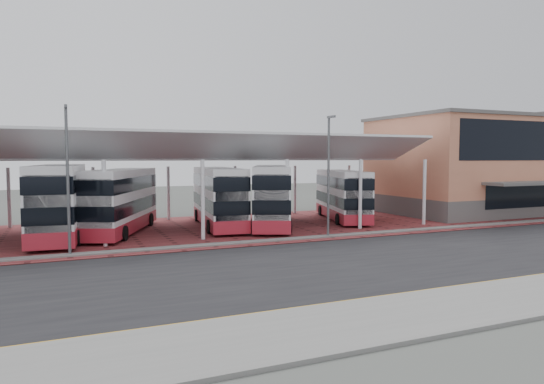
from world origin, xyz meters
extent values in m
plane|color=#424540|center=(0.00, 0.00, 0.00)|extent=(140.00, 140.00, 0.00)
cube|color=black|center=(0.00, -1.00, 0.01)|extent=(120.00, 14.00, 0.02)
cube|color=maroon|center=(2.00, 13.00, 0.03)|extent=(72.00, 16.00, 0.06)
cube|color=slate|center=(0.00, -9.00, 0.07)|extent=(120.00, 4.00, 0.14)
cube|color=slate|center=(0.00, 6.20, 0.07)|extent=(120.00, 0.80, 0.14)
cube|color=#CA8F0D|center=(0.00, -7.00, 0.03)|extent=(120.00, 0.12, 0.01)
cube|color=#CA8F0D|center=(0.00, -6.70, 0.03)|extent=(120.00, 0.12, 0.01)
cylinder|color=white|center=(-18.00, 19.50, 2.30)|extent=(0.26, 0.26, 4.60)
cylinder|color=white|center=(-12.00, 8.50, 2.60)|extent=(0.26, 0.26, 5.20)
cylinder|color=white|center=(-12.00, 19.50, 2.30)|extent=(0.26, 0.26, 4.60)
cylinder|color=white|center=(-6.00, 8.50, 2.60)|extent=(0.26, 0.26, 5.20)
cylinder|color=white|center=(-6.00, 19.50, 2.30)|extent=(0.26, 0.26, 4.60)
cylinder|color=white|center=(0.00, 8.50, 2.60)|extent=(0.26, 0.26, 5.20)
cylinder|color=white|center=(0.00, 19.50, 2.30)|extent=(0.26, 0.26, 4.60)
cylinder|color=white|center=(6.00, 8.50, 2.60)|extent=(0.26, 0.26, 5.20)
cylinder|color=white|center=(6.00, 19.50, 2.30)|extent=(0.26, 0.26, 4.60)
cylinder|color=white|center=(12.00, 8.50, 2.60)|extent=(0.26, 0.26, 5.20)
cylinder|color=white|center=(12.00, 19.50, 2.30)|extent=(0.26, 0.26, 4.60)
cube|color=silver|center=(-6.00, 10.70, 6.10)|extent=(37.00, 4.95, 1.95)
cube|color=silver|center=(-6.00, 16.30, 5.90)|extent=(37.00, 7.12, 1.43)
cube|color=#595553|center=(23.00, 14.00, 0.90)|extent=(18.00, 12.00, 1.80)
cube|color=tan|center=(23.00, 14.00, 5.40)|extent=(18.00, 12.00, 7.20)
cube|color=black|center=(23.00, 8.10, 6.80)|extent=(16.00, 0.25, 3.40)
cube|color=black|center=(23.00, 8.10, 2.10)|extent=(10.00, 0.25, 2.20)
cube|color=#595553|center=(23.00, 7.00, 3.20)|extent=(11.00, 2.40, 0.25)
cube|color=#595553|center=(23.00, 14.00, 9.10)|extent=(18.40, 12.40, 0.30)
cylinder|color=#57595D|center=(-14.00, 6.30, 4.00)|extent=(0.16, 0.16, 8.00)
cube|color=#57595D|center=(-14.00, 6.00, 8.00)|extent=(0.15, 0.90, 0.15)
cylinder|color=#57595D|center=(2.00, 6.30, 4.00)|extent=(0.16, 0.16, 8.00)
cube|color=#57595D|center=(2.00, 6.00, 8.00)|extent=(0.15, 0.90, 0.15)
cube|color=white|center=(-14.48, 12.96, 2.59)|extent=(3.74, 11.79, 4.53)
cube|color=#A91F2E|center=(-14.48, 12.96, 0.74)|extent=(3.79, 11.84, 0.95)
cube|color=black|center=(-14.48, 12.96, 2.11)|extent=(3.79, 11.84, 1.00)
cube|color=black|center=(-14.48, 12.96, 3.80)|extent=(3.79, 11.84, 1.00)
cube|color=black|center=(-15.04, 7.25, 2.48)|extent=(2.37, 0.33, 3.79)
cylinder|color=black|center=(-16.15, 9.40, 0.59)|extent=(0.40, 1.08, 1.05)
cylinder|color=black|center=(-13.53, 9.14, 0.59)|extent=(0.40, 1.08, 1.05)
cylinder|color=black|center=(-15.43, 16.78, 0.59)|extent=(0.40, 1.08, 1.05)
cylinder|color=black|center=(-12.81, 16.53, 0.59)|extent=(0.40, 1.08, 1.05)
cube|color=white|center=(-10.55, 13.53, 2.41)|extent=(6.44, 10.88, 4.21)
cube|color=#A91F2E|center=(-10.55, 13.53, 0.70)|extent=(6.49, 10.93, 0.88)
cube|color=black|center=(-10.55, 13.53, 1.97)|extent=(6.49, 10.93, 0.93)
cube|color=black|center=(-10.55, 13.53, 3.54)|extent=(6.49, 10.93, 0.93)
cube|color=black|center=(-12.62, 8.61, 2.31)|extent=(2.07, 0.95, 3.53)
cylinder|color=black|center=(-13.01, 10.83, 0.55)|extent=(0.63, 1.01, 0.98)
cylinder|color=black|center=(-10.76, 9.88, 0.55)|extent=(0.63, 1.01, 0.98)
cylinder|color=black|center=(-10.34, 17.18, 0.55)|extent=(0.63, 1.01, 0.98)
cylinder|color=black|center=(-8.08, 16.23, 0.55)|extent=(0.63, 1.01, 0.98)
cube|color=white|center=(-3.31, 13.85, 2.43)|extent=(3.88, 11.10, 4.25)
cube|color=#A91F2E|center=(-3.31, 13.85, 0.70)|extent=(3.92, 11.15, 0.89)
cube|color=black|center=(-3.31, 13.85, 1.99)|extent=(3.92, 11.15, 0.94)
cube|color=black|center=(-3.31, 13.85, 3.57)|extent=(3.92, 11.15, 0.94)
cube|color=black|center=(-4.02, 8.51, 2.33)|extent=(2.22, 0.39, 3.56)
cylinder|color=black|center=(-4.99, 10.56, 0.55)|extent=(0.40, 1.02, 0.99)
cylinder|color=black|center=(-2.54, 10.24, 0.55)|extent=(0.40, 1.02, 0.99)
cylinder|color=black|center=(-4.08, 17.46, 0.55)|extent=(0.40, 1.02, 0.99)
cylinder|color=black|center=(-1.63, 17.14, 0.55)|extent=(0.40, 1.02, 0.99)
cube|color=white|center=(0.58, 12.50, 2.51)|extent=(6.85, 11.31, 4.39)
cube|color=#A91F2E|center=(0.58, 12.50, 0.72)|extent=(6.90, 11.36, 0.92)
cube|color=black|center=(0.58, 12.50, 2.05)|extent=(6.90, 11.36, 0.97)
cube|color=black|center=(0.58, 12.50, 3.68)|extent=(6.90, 11.36, 0.97)
cube|color=black|center=(-1.65, 7.41, 2.41)|extent=(2.14, 1.02, 3.67)
cylinder|color=black|center=(-2.03, 9.72, 0.57)|extent=(0.67, 1.05, 1.02)
cylinder|color=black|center=(0.31, 8.70, 0.57)|extent=(0.67, 1.05, 1.02)
cylinder|color=black|center=(0.86, 16.30, 0.57)|extent=(0.67, 1.05, 1.02)
cylinder|color=black|center=(3.19, 15.28, 0.57)|extent=(0.67, 1.05, 1.02)
cube|color=white|center=(7.55, 13.56, 2.27)|extent=(5.14, 10.35, 3.95)
cube|color=#A91F2E|center=(7.55, 13.56, 0.66)|extent=(5.19, 10.39, 0.83)
cube|color=black|center=(7.55, 13.56, 1.85)|extent=(5.19, 10.39, 0.87)
cube|color=black|center=(7.55, 13.56, 3.32)|extent=(5.19, 10.39, 0.87)
cube|color=black|center=(6.09, 8.76, 2.17)|extent=(2.01, 0.69, 3.31)
cylinder|color=black|center=(5.50, 10.79, 0.52)|extent=(0.51, 0.95, 0.92)
cylinder|color=black|center=(7.70, 10.12, 0.52)|extent=(0.51, 0.95, 0.92)
cylinder|color=black|center=(7.39, 16.99, 0.52)|extent=(0.51, 0.95, 0.92)
cylinder|color=black|center=(9.59, 16.32, 0.52)|extent=(0.51, 0.95, 0.92)
camera|label=1|loc=(-14.26, -21.75, 5.30)|focal=32.00mm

